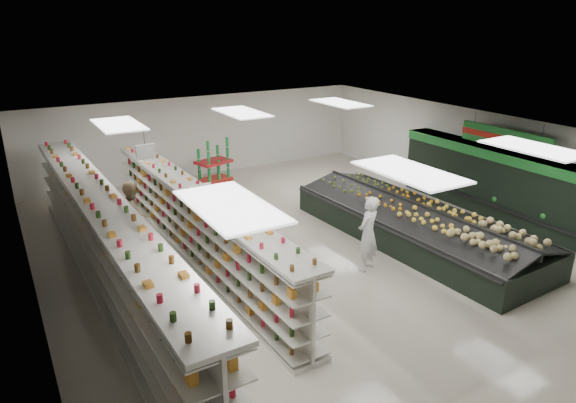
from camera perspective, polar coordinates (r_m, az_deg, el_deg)
floor at (r=14.86m, az=1.84°, el=-4.61°), size 16.00×16.00×0.00m
ceiling at (r=13.85m, az=1.99°, el=7.54°), size 14.00×16.00×0.02m
wall_back at (r=21.23m, az=-9.70°, el=7.19°), size 14.00×0.02×3.20m
wall_left at (r=12.32m, az=-26.98°, el=-4.11°), size 0.02×16.00×3.20m
wall_right at (r=18.81m, az=20.37°, el=4.59°), size 0.02×16.00×3.20m
produce_wall_case at (r=17.66m, az=22.93°, el=2.10°), size 0.93×8.00×2.20m
aisle_sign_near at (r=10.60m, az=-9.79°, el=0.86°), size 0.52×0.06×0.75m
aisle_sign_far at (r=14.28m, az=-15.56°, el=5.35°), size 0.52×0.06×0.75m
hortifruti_banner at (r=17.09m, az=22.97°, el=6.47°), size 0.12×3.20×0.95m
gondola_left at (r=12.72m, az=-19.47°, el=-5.02°), size 1.30×13.15×2.28m
gondola_center at (r=13.90m, az=-10.26°, el=-2.73°), size 1.15×11.18×1.94m
produce_island at (r=15.27m, az=13.88°, el=-2.34°), size 3.21×7.96×1.17m
soda_endcap at (r=20.10m, az=-8.27°, el=4.19°), size 1.48×1.20×1.64m
shopper_main at (r=13.13m, az=8.87°, el=-3.54°), size 0.85×0.73×1.98m
shopper_background at (r=15.12m, az=-16.81°, el=-1.21°), size 0.73×1.00×1.87m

